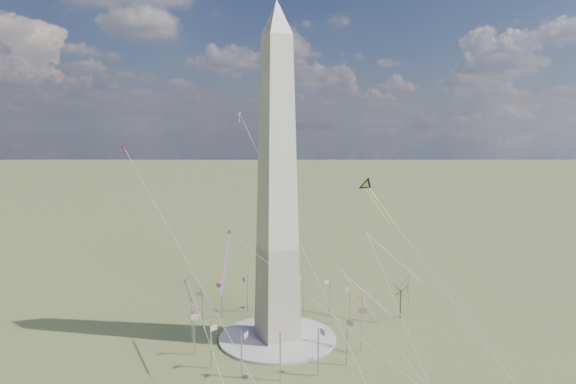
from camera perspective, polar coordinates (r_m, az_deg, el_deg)
name	(u,v)px	position (r m, az deg, el deg)	size (l,w,h in m)	color
ground	(277,339)	(164.10, -1.18, -16.02)	(2000.00, 2000.00, 0.00)	#52592C
plaza	(277,338)	(163.94, -1.18, -15.89)	(36.00, 36.00, 0.80)	#AAA49C
washington_monument	(277,184)	(151.63, -1.22, 0.86)	(15.56, 15.56, 100.00)	#AAA18E
flagpole_ring	(277,316)	(161.35, -1.18, -13.65)	(54.40, 54.40, 13.00)	#B7BABD
tree_near	(401,288)	(180.74, 12.44, -10.35)	(8.55, 8.55, 14.96)	#4B392D
kite_delta_black	(368,187)	(184.84, 8.85, 0.52)	(6.47, 17.49, 14.62)	black
kite_diamond_purple	(187,282)	(151.46, -11.12, -9.79)	(2.31, 2.78, 8.15)	#381A78
kite_streamer_left	(386,250)	(152.15, 10.83, -6.31)	(8.79, 17.79, 13.03)	#FF4C28
kite_streamer_mid	(227,254)	(142.90, -6.84, -6.86)	(9.59, 17.99, 13.35)	#FF4C28
kite_streamer_right	(357,284)	(179.30, 7.67, -10.12)	(11.56, 19.08, 14.57)	#FF4C28
kite_small_red	(123,148)	(168.59, -17.83, 4.71)	(1.12, 1.58, 3.95)	red
kite_small_white	(240,115)	(199.53, -5.41, 8.55)	(1.07, 1.77, 4.14)	white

